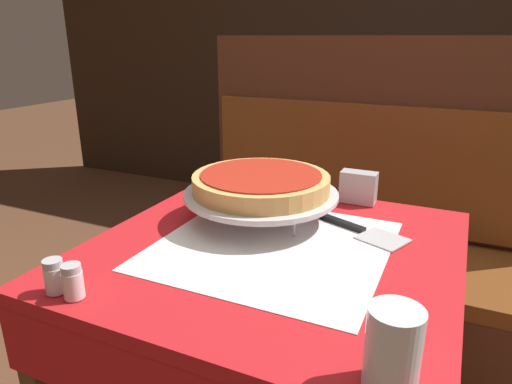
% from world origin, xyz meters
% --- Properties ---
extents(dining_table_front, '(0.81, 0.81, 0.77)m').
position_xyz_m(dining_table_front, '(0.00, 0.00, 0.66)').
color(dining_table_front, red).
rests_on(dining_table_front, ground_plane).
extents(dining_table_rear, '(0.80, 0.80, 0.77)m').
position_xyz_m(dining_table_rear, '(-0.01, 1.89, 0.65)').
color(dining_table_rear, '#194799').
rests_on(dining_table_rear, ground_plane).
extents(booth_bench, '(1.43, 0.54, 1.22)m').
position_xyz_m(booth_bench, '(0.05, 0.79, 0.34)').
color(booth_bench, '#4C2819').
rests_on(booth_bench, ground_plane).
extents(back_wall_panel, '(6.00, 0.04, 2.40)m').
position_xyz_m(back_wall_panel, '(0.00, 2.36, 1.20)').
color(back_wall_panel, black).
rests_on(back_wall_panel, ground_plane).
extents(pizza_pan_stand, '(0.39, 0.39, 0.08)m').
position_xyz_m(pizza_pan_stand, '(-0.09, 0.13, 0.84)').
color(pizza_pan_stand, '#ADADB2').
rests_on(pizza_pan_stand, dining_table_front).
extents(deep_dish_pizza, '(0.35, 0.35, 0.05)m').
position_xyz_m(deep_dish_pizza, '(-0.09, 0.13, 0.87)').
color(deep_dish_pizza, tan).
rests_on(deep_dish_pizza, pizza_pan_stand).
extents(pizza_server, '(0.27, 0.16, 0.01)m').
position_xyz_m(pizza_server, '(0.16, 0.16, 0.77)').
color(pizza_server, '#BCBCC1').
rests_on(pizza_server, dining_table_front).
extents(water_glass_near, '(0.08, 0.08, 0.12)m').
position_xyz_m(water_glass_near, '(0.31, -0.34, 0.83)').
color(water_glass_near, silver).
rests_on(water_glass_near, dining_table_front).
extents(salt_shaker, '(0.04, 0.04, 0.07)m').
position_xyz_m(salt_shaker, '(-0.29, -0.36, 0.80)').
color(salt_shaker, silver).
rests_on(salt_shaker, dining_table_front).
extents(pepper_shaker, '(0.04, 0.04, 0.07)m').
position_xyz_m(pepper_shaker, '(-0.24, -0.36, 0.80)').
color(pepper_shaker, silver).
rests_on(pepper_shaker, dining_table_front).
extents(napkin_holder, '(0.10, 0.05, 0.09)m').
position_xyz_m(napkin_holder, '(0.11, 0.36, 0.81)').
color(napkin_holder, '#B2B2B7').
rests_on(napkin_holder, dining_table_front).
extents(condiment_caddy, '(0.15, 0.15, 0.17)m').
position_xyz_m(condiment_caddy, '(-0.08, 1.87, 0.80)').
color(condiment_caddy, black).
rests_on(condiment_caddy, dining_table_rear).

